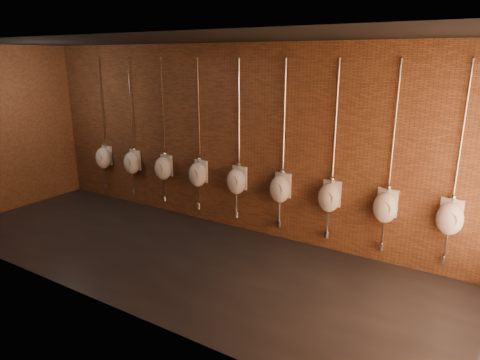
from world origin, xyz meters
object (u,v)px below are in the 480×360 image
object	(u,v)px
urinal_6	(329,196)
urinal_8	(450,217)
urinal_7	(385,206)
urinal_4	(237,180)
urinal_5	(280,188)
urinal_0	(104,157)
urinal_2	(163,168)
urinal_1	(132,162)
urinal_3	(198,174)

from	to	relation	value
urinal_6	urinal_8	size ratio (longest dim) A/B	1.00
urinal_6	urinal_7	bearing A→B (deg)	0.00
urinal_4	urinal_5	world-z (taller)	same
urinal_0	urinal_8	bearing A→B (deg)	0.00
urinal_0	urinal_6	distance (m)	5.04
urinal_6	urinal_2	bearing A→B (deg)	180.00
urinal_1	urinal_2	distance (m)	0.84
urinal_2	urinal_3	bearing A→B (deg)	0.00
urinal_0	urinal_2	bearing A→B (deg)	0.00
urinal_1	urinal_5	xyz separation A→B (m)	(3.36, 0.00, 0.00)
urinal_3	urinal_4	world-z (taller)	same
urinal_0	urinal_4	size ratio (longest dim) A/B	1.00
urinal_1	urinal_7	world-z (taller)	same
urinal_5	urinal_8	size ratio (longest dim) A/B	1.00
urinal_4	urinal_7	xyz separation A→B (m)	(2.52, 0.00, 0.00)
urinal_0	urinal_2	world-z (taller)	same
urinal_3	urinal_5	distance (m)	1.68
urinal_3	urinal_7	distance (m)	3.36
urinal_5	urinal_8	world-z (taller)	same
urinal_1	urinal_0	bearing A→B (deg)	180.00
urinal_1	urinal_8	distance (m)	5.88
urinal_2	urinal_5	size ratio (longest dim) A/B	1.00
urinal_4	urinal_8	bearing A→B (deg)	0.00
urinal_3	urinal_4	xyz separation A→B (m)	(0.84, 0.00, 0.00)
urinal_4	urinal_5	xyz separation A→B (m)	(0.84, 0.00, 0.00)
urinal_0	urinal_3	xyz separation A→B (m)	(2.52, 0.00, 0.00)
urinal_3	urinal_4	size ratio (longest dim) A/B	1.00
urinal_8	urinal_7	bearing A→B (deg)	180.00
urinal_1	urinal_6	xyz separation A→B (m)	(4.20, 0.00, 0.00)
urinal_5	urinal_8	xyz separation A→B (m)	(2.52, 0.00, 0.00)
urinal_4	urinal_6	xyz separation A→B (m)	(1.68, 0.00, 0.00)
urinal_6	urinal_7	size ratio (longest dim) A/B	1.00
urinal_7	urinal_8	world-z (taller)	same
urinal_2	urinal_5	world-z (taller)	same
urinal_8	urinal_6	bearing A→B (deg)	180.00
urinal_2	urinal_5	distance (m)	2.52
urinal_7	urinal_3	bearing A→B (deg)	180.00
urinal_7	urinal_8	bearing A→B (deg)	0.00
urinal_8	urinal_0	bearing A→B (deg)	180.00
urinal_7	urinal_1	bearing A→B (deg)	180.00
urinal_0	urinal_1	world-z (taller)	same
urinal_0	urinal_4	distance (m)	3.36
urinal_2	urinal_8	bearing A→B (deg)	0.00
urinal_2	urinal_3	xyz separation A→B (m)	(0.84, 0.00, 0.00)
urinal_1	urinal_3	world-z (taller)	same
urinal_2	urinal_3	size ratio (longest dim) A/B	1.00
urinal_3	urinal_8	distance (m)	4.20
urinal_4	urinal_7	size ratio (longest dim) A/B	1.00
urinal_6	urinal_4	bearing A→B (deg)	180.00
urinal_4	urinal_8	world-z (taller)	same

